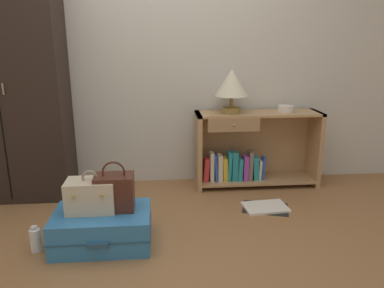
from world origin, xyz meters
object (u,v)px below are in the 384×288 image
bottle (35,240)px  open_book_on_floor (265,207)px  table_lamp (232,84)px  bowl (286,109)px  wardrobe (8,86)px  train_case (91,195)px  bookshelf (250,151)px  suitcase_large (103,228)px  handbag (115,192)px

bottle → open_book_on_floor: size_ratio=0.42×
table_lamp → bowl: bearing=0.2°
wardrobe → bottle: size_ratio=10.94×
wardrobe → train_case: 1.37m
train_case → bottle: bearing=-167.0°
bookshelf → train_case: bearing=-143.7°
wardrobe → bowl: 2.47m
bottle → open_book_on_floor: bearing=16.6°
bowl → train_case: bearing=-149.6°
table_lamp → bowl: (0.52, 0.00, -0.23)m
wardrobe → bookshelf: (2.14, 0.07, -0.65)m
bowl → bottle: (-2.02, -1.05, -0.66)m
wardrobe → bowl: bearing=1.2°
table_lamp → open_book_on_floor: table_lamp is taller
open_book_on_floor → table_lamp: bearing=111.2°
bowl → train_case: (-1.65, -0.97, -0.39)m
wardrobe → bowl: wardrobe is taller
suitcase_large → handbag: 0.27m
wardrobe → open_book_on_floor: bearing=-12.9°
table_lamp → suitcase_large: bearing=-136.9°
handbag → bookshelf: bearing=39.4°
bookshelf → bowl: 0.52m
wardrobe → table_lamp: bearing=1.5°
table_lamp → handbag: (-0.98, -0.95, -0.61)m
bowl → open_book_on_floor: (-0.31, -0.54, -0.74)m
bottle → table_lamp: bearing=35.0°
suitcase_large → train_case: (-0.07, 0.03, 0.23)m
handbag → wardrobe: bearing=136.7°
open_book_on_floor → bowl: bearing=60.3°
suitcase_large → train_case: bearing=156.3°
train_case → bottle: size_ratio=1.79×
train_case → bottle: (-0.37, -0.08, -0.27)m
wardrobe → handbag: (0.96, -0.90, -0.63)m
table_lamp → train_case: bearing=-139.5°
table_lamp → bottle: 2.04m
wardrobe → train_case: wardrobe is taller
open_book_on_floor → bookshelf: bearing=90.6°
handbag → open_book_on_floor: 1.31m
train_case → bottle: 0.46m
bowl → train_case: 1.96m
train_case → handbag: size_ratio=0.94×
wardrobe → table_lamp: size_ratio=5.00×
train_case → bowl: bearing=30.4°
bowl → table_lamp: bearing=-179.8°
suitcase_large → table_lamp: bearing=43.1°
bowl → handbag: (-1.50, -0.95, -0.38)m
suitcase_large → open_book_on_floor: 1.36m
bookshelf → train_case: 1.66m
bookshelf → suitcase_large: bookshelf is taller
bookshelf → handbag: 1.53m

